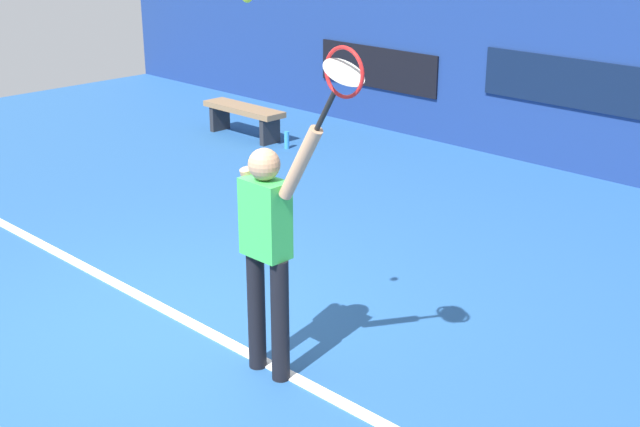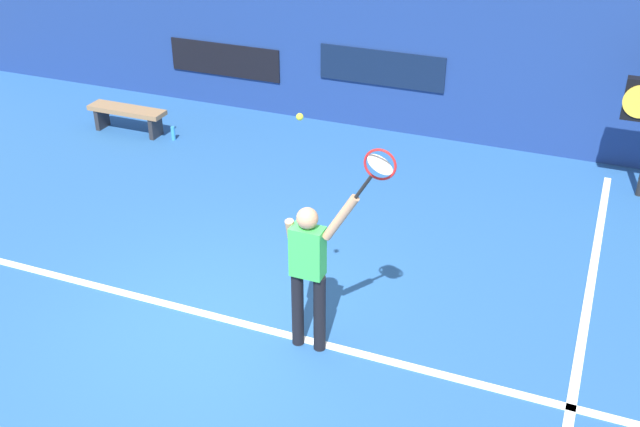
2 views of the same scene
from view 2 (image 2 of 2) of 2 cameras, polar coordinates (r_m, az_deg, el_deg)
ground_plane at (r=8.71m, az=-8.05°, el=-8.28°), size 18.00×18.00×0.00m
back_wall at (r=13.12m, az=4.84°, el=12.42°), size 18.00×0.20×2.96m
sponsor_banner_center at (r=13.12m, az=4.61°, el=10.80°), size 2.20×0.03×0.60m
sponsor_banner_portside at (r=14.32m, az=-7.15°, el=11.34°), size 2.20×0.03×0.60m
court_baseline at (r=8.81m, az=-7.58°, el=-7.71°), size 10.00×0.10×0.01m
court_sideline at (r=9.48m, az=19.40°, el=-6.34°), size 0.10×7.00×0.01m
tennis_player at (r=7.76m, az=-0.85°, el=-4.02°), size 0.78×0.31×1.93m
tennis_racket at (r=6.93m, az=4.37°, el=3.48°), size 0.46×0.27×0.61m
tennis_ball at (r=6.93m, az=-1.52°, el=7.25°), size 0.07×0.07×0.07m
court_bench at (r=13.66m, az=-14.22°, el=7.23°), size 1.40×0.36×0.45m
water_bottle at (r=13.26m, az=-10.94°, el=5.91°), size 0.07×0.07×0.24m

